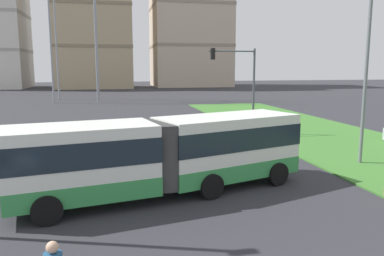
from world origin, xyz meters
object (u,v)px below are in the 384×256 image
Objects in this scene: traffic_light_far_right at (240,77)px; streetlight_median at (366,69)px; articulated_bus at (166,154)px; car_navy_sedan at (60,139)px; apartment_tower_centre at (190,8)px.

streetlight_median is (3.39, -9.56, 0.62)m from traffic_light_far_right.
articulated_bus is 11.45m from streetlight_median.
apartment_tower_centre is (24.14, 77.02, 19.22)m from car_navy_sedan.
apartment_tower_centre reaches higher than traffic_light_far_right.
articulated_bus is 0.30× the size of apartment_tower_centre.
traffic_light_far_right is 0.16× the size of apartment_tower_centre.
apartment_tower_centre is at bearing 80.98° from traffic_light_far_right.
traffic_light_far_right is 0.71× the size of streetlight_median.
apartment_tower_centre is (11.76, 74.09, 15.65)m from traffic_light_far_right.
apartment_tower_centre reaches higher than articulated_bus.
articulated_bus is 90.25m from apartment_tower_centre.
apartment_tower_centre is at bearing 84.28° from streetlight_median.
apartment_tower_centre is (19.02, 86.30, 18.32)m from articulated_bus.
apartment_tower_centre is at bearing 77.57° from articulated_bus.
streetlight_median is at bearing 14.03° from articulated_bus.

